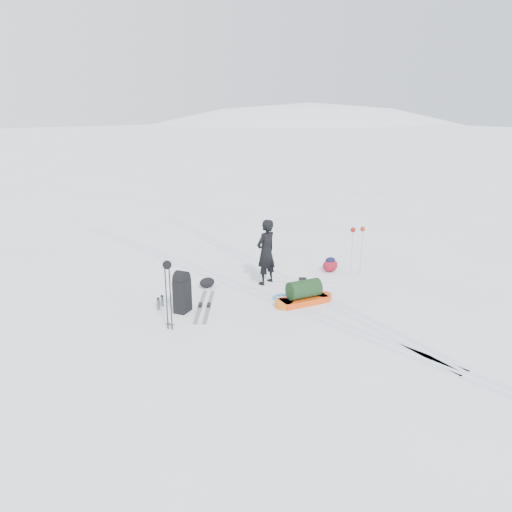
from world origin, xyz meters
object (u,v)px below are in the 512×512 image
(pulk_sled, at_px, (304,295))
(ski_poles_black, at_px, (167,273))
(skier, at_px, (266,252))
(expedition_rucksack, at_px, (182,292))

(pulk_sled, xyz_separation_m, ski_poles_black, (-3.02, 0.67, 0.97))
(skier, distance_m, pulk_sled, 1.67)
(pulk_sled, height_order, ski_poles_black, ski_poles_black)
(skier, relative_size, ski_poles_black, 1.14)
(pulk_sled, distance_m, expedition_rucksack, 2.70)
(pulk_sled, relative_size, ski_poles_black, 1.03)
(pulk_sled, height_order, expedition_rucksack, expedition_rucksack)
(skier, height_order, ski_poles_black, skier)
(skier, xyz_separation_m, ski_poles_black, (-3.19, -0.87, 0.36))
(skier, bearing_deg, expedition_rucksack, -4.82)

